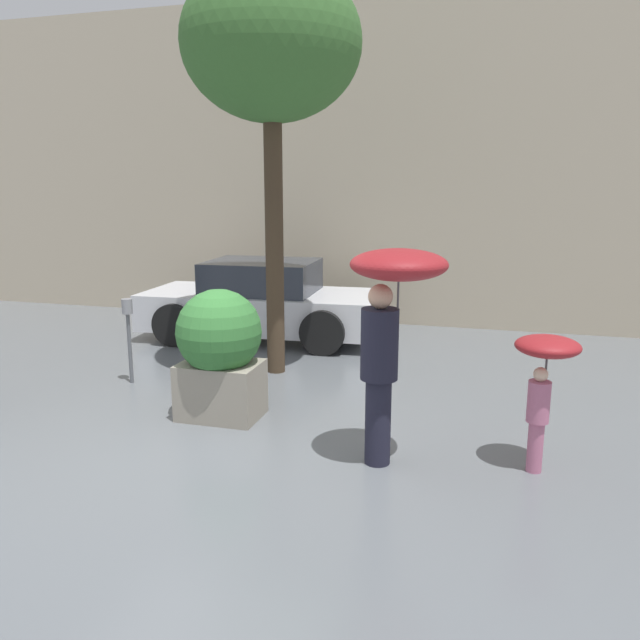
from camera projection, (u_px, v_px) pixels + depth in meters
ground_plane at (195, 448)px, 6.33m from camera, size 40.00×40.00×0.00m
building_facade at (346, 165)px, 11.82m from camera, size 18.00×0.30×6.00m
planter_box at (220, 349)px, 7.03m from camera, size 0.97×0.97×1.49m
person_adult at (391, 307)px, 5.66m from camera, size 0.88×0.88×2.06m
person_child at (545, 368)px, 5.65m from camera, size 0.58×0.58×1.28m
parked_car_near at (263, 302)px, 10.80m from camera, size 4.14×2.12×1.35m
street_tree at (271, 47)px, 8.04m from camera, size 2.35×2.35×5.41m
parking_meter at (128, 322)px, 8.26m from camera, size 0.14×0.14×1.15m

